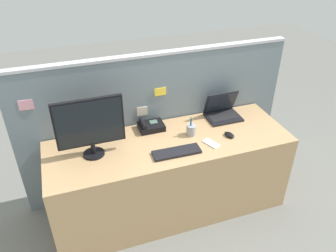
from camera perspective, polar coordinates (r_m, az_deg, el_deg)
ground_plane at (r=3.28m, az=0.29°, el=-13.36°), size 10.00×10.00×0.00m
desk at (r=3.02m, az=0.31°, el=-8.41°), size 2.05×0.69×0.75m
cubicle_divider at (r=3.13m, az=-2.01°, el=0.43°), size 2.49×0.08×1.39m
desktop_monitor at (r=2.57m, az=-13.18°, el=0.19°), size 0.52×0.17×0.48m
laptop at (r=3.14m, az=9.21°, el=2.59°), size 0.31×0.24×0.24m
desk_phone at (r=2.94m, az=-3.00°, el=-0.01°), size 0.22×0.17×0.09m
keyboard_main at (r=2.65m, az=1.49°, el=-4.47°), size 0.39×0.13×0.02m
computer_mouse_right_hand at (r=2.89m, az=10.39°, el=-1.49°), size 0.09×0.11×0.03m
pen_cup at (r=2.85m, az=3.95°, el=-0.68°), size 0.08×0.08×0.18m
cell_phone_white_slab at (r=2.78m, az=7.36°, el=-2.95°), size 0.12×0.16×0.01m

